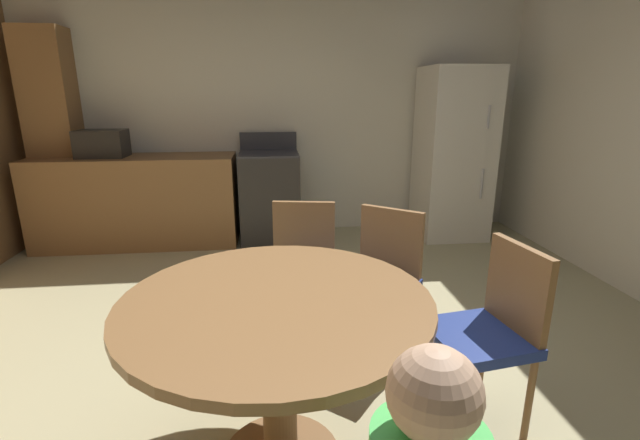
% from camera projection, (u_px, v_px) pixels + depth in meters
% --- Properties ---
extents(ground_plane, '(14.00, 14.00, 0.00)m').
position_uv_depth(ground_plane, '(302.00, 404.00, 2.22)').
color(ground_plane, tan).
extents(wall_back, '(5.51, 0.12, 2.70)m').
position_uv_depth(wall_back, '(281.00, 107.00, 4.75)').
color(wall_back, silver).
rests_on(wall_back, ground).
extents(kitchen_counter, '(1.96, 0.60, 0.90)m').
position_uv_depth(kitchen_counter, '(138.00, 201.00, 4.46)').
color(kitchen_counter, olive).
rests_on(kitchen_counter, ground).
extents(pantry_column, '(0.44, 0.36, 2.10)m').
position_uv_depth(pantry_column, '(57.00, 140.00, 4.39)').
color(pantry_column, olive).
rests_on(pantry_column, ground).
extents(oven_range, '(0.60, 0.60, 1.10)m').
position_uv_depth(oven_range, '(270.00, 196.00, 4.60)').
color(oven_range, '#2D2B28').
rests_on(oven_range, ground).
extents(refrigerator, '(0.68, 0.68, 1.76)m').
position_uv_depth(refrigerator, '(453.00, 154.00, 4.64)').
color(refrigerator, silver).
rests_on(refrigerator, ground).
extents(microwave, '(0.44, 0.32, 0.26)m').
position_uv_depth(microwave, '(102.00, 144.00, 4.27)').
color(microwave, black).
rests_on(microwave, kitchen_counter).
extents(dining_table, '(1.19, 1.19, 0.76)m').
position_uv_depth(dining_table, '(278.00, 335.00, 1.71)').
color(dining_table, olive).
rests_on(dining_table, ground).
extents(chair_north, '(0.46, 0.46, 0.87)m').
position_uv_depth(chair_north, '(302.00, 265.00, 2.67)').
color(chair_north, olive).
rests_on(chair_north, ground).
extents(chair_east, '(0.46, 0.46, 0.87)m').
position_uv_depth(chair_east, '(492.00, 325.00, 1.98)').
color(chair_east, olive).
rests_on(chair_east, ground).
extents(chair_northeast, '(0.56, 0.56, 0.87)m').
position_uv_depth(chair_northeast, '(382.00, 275.00, 2.53)').
color(chair_northeast, olive).
rests_on(chair_northeast, ground).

